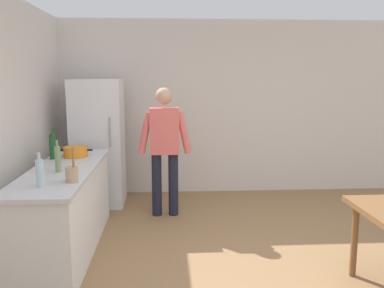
{
  "coord_description": "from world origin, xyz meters",
  "views": [
    {
      "loc": [
        -0.92,
        -3.38,
        1.84
      ],
      "look_at": [
        -0.62,
        1.4,
        1.04
      ],
      "focal_mm": 37.9,
      "sensor_mm": 36.0,
      "label": 1
    }
  ],
  "objects": [
    {
      "name": "refrigerator",
      "position": [
        -1.9,
        2.4,
        0.9
      ],
      "size": [
        0.7,
        0.67,
        1.8
      ],
      "color": "white",
      "rests_on": "ground_plane"
    },
    {
      "name": "cooking_pot",
      "position": [
        -2.0,
        1.39,
        0.96
      ],
      "size": [
        0.4,
        0.28,
        0.12
      ],
      "color": "orange",
      "rests_on": "kitchen_counter"
    },
    {
      "name": "ground_plane",
      "position": [
        0.0,
        0.0,
        0.0
      ],
      "size": [
        14.0,
        14.0,
        0.0
      ],
      "primitive_type": "plane",
      "color": "#936D47"
    },
    {
      "name": "utensil_jar",
      "position": [
        -1.77,
        0.21,
        0.98
      ],
      "size": [
        0.11,
        0.11,
        0.32
      ],
      "color": "tan",
      "rests_on": "kitchen_counter"
    },
    {
      "name": "bottle_water_clear",
      "position": [
        -2.01,
        0.08,
        1.03
      ],
      "size": [
        0.07,
        0.07,
        0.3
      ],
      "color": "silver",
      "rests_on": "kitchen_counter"
    },
    {
      "name": "wall_back",
      "position": [
        0.0,
        3.0,
        1.35
      ],
      "size": [
        6.4,
        0.12,
        2.7
      ],
      "primitive_type": "cube",
      "color": "silver",
      "rests_on": "ground_plane"
    },
    {
      "name": "kitchen_counter",
      "position": [
        -2.0,
        0.8,
        0.45
      ],
      "size": [
        0.64,
        2.2,
        0.9
      ],
      "color": "white",
      "rests_on": "ground_plane"
    },
    {
      "name": "bottle_vinegar_tall",
      "position": [
        -2.0,
        0.63,
        1.04
      ],
      "size": [
        0.06,
        0.06,
        0.32
      ],
      "color": "gray",
      "rests_on": "kitchen_counter"
    },
    {
      "name": "bottle_wine_green",
      "position": [
        -2.23,
        1.28,
        1.05
      ],
      "size": [
        0.08,
        0.08,
        0.34
      ],
      "color": "#1E5123",
      "rests_on": "kitchen_counter"
    },
    {
      "name": "person",
      "position": [
        -0.95,
        1.85,
        0.98
      ],
      "size": [
        0.7,
        0.22,
        1.7
      ],
      "color": "#1E1E2D",
      "rests_on": "ground_plane"
    }
  ]
}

